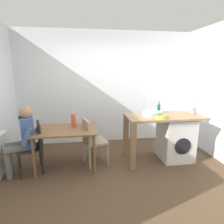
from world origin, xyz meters
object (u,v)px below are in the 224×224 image
Objects in this scene: utensil_crock at (193,110)px; dining_table at (65,134)px; vase at (74,121)px; washing_machine at (175,139)px; bottle_tall_green at (159,108)px; mixing_bowl at (161,117)px; chair_opposite at (92,139)px; chair_person_seat at (34,144)px; seated_person at (23,137)px.

dining_table is at bearing -178.50° from utensil_crock.
vase is at bearing 33.69° from dining_table.
washing_machine is at bearing 0.38° from dining_table.
bottle_tall_green is 0.48m from mixing_bowl.
vase is (-2.38, 0.03, -0.12)m from utensil_crock.
utensil_crock is at bearing 1.50° from dining_table.
chair_opposite is at bearing 170.50° from mixing_bowl.
bottle_tall_green is at bearing 8.13° from dining_table.
mixing_bowl is 0.86× the size of vase.
bottle_tall_green is 1.08× the size of mixing_bowl.
chair_person_seat is at bearing -177.31° from utensil_crock.
seated_person is at bearing 90.00° from chair_person_seat.
washing_machine is 0.67m from utensil_crock.
mixing_bowl is at bearing -10.05° from vase.
vase is (-1.60, 0.28, -0.09)m from mixing_bowl.
washing_machine is (1.69, -0.01, -0.08)m from chair_opposite.
chair_person_seat reaches higher than dining_table.
mixing_bowl is (1.75, -0.18, 0.31)m from dining_table.
chair_opposite is at bearing -100.91° from chair_person_seat.
utensil_crock reaches higher than seated_person.
chair_person_seat is at bearing -165.68° from vase.
utensil_crock is (3.24, 0.19, 0.32)m from seated_person.
vase is at bearing -92.57° from chair_person_seat.
bottle_tall_green is at bearing 5.57° from vase.
dining_table is 0.57m from chair_person_seat.
dining_table is 1.28× the size of washing_machine.
chair_opposite reaches higher than dining_table.
mixing_bowl is at bearing -5.99° from dining_table.
dining_table is 1.22× the size of chair_opposite.
mixing_bowl is at bearing -162.31° from utensil_crock.
washing_machine is at bearing -171.90° from utensil_crock.
chair_person_seat is 2.34m from mixing_bowl.
seated_person reaches higher than chair_person_seat.
washing_machine is (2.87, 0.14, -0.24)m from seated_person.
chair_person_seat is (-0.55, -0.08, -0.14)m from dining_table.
washing_machine is 0.71m from bottle_tall_green.
utensil_crock is at bearing -0.80° from vase.
utensil_crock is (2.05, 0.04, 0.48)m from chair_opposite.
chair_opposite is 0.75× the size of seated_person.
chair_person_seat is at bearing -100.24° from chair_opposite.
utensil_crock is (0.78, 0.25, 0.04)m from mixing_bowl.
dining_table is 0.71m from seated_person.
chair_opposite is 1.20m from seated_person.
washing_machine is at bearing -2.44° from vase.
chair_opposite is 3.00× the size of utensil_crock.
seated_person reaches higher than dining_table.
mixing_bowl is 0.73× the size of utensil_crock.
chair_person_seat is at bearing -178.05° from washing_machine.
bottle_tall_green is 0.78× the size of utensil_crock.
bottle_tall_green is at bearing -98.22° from seated_person.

